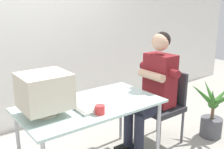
% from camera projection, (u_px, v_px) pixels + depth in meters
% --- Properties ---
extents(wall_back, '(8.00, 0.10, 3.00)m').
position_uv_depth(wall_back, '(53.00, 15.00, 3.57)').
color(wall_back, silver).
rests_on(wall_back, ground_plane).
extents(desk, '(1.37, 0.75, 0.72)m').
position_uv_depth(desk, '(91.00, 109.00, 2.54)').
color(desk, '#B7B7BC').
rests_on(desk, ground_plane).
extents(crt_monitor, '(0.41, 0.37, 0.37)m').
position_uv_depth(crt_monitor, '(45.00, 91.00, 2.22)').
color(crt_monitor, beige).
rests_on(crt_monitor, desk).
extents(keyboard, '(0.17, 0.41, 0.03)m').
position_uv_depth(keyboard, '(81.00, 106.00, 2.43)').
color(keyboard, silver).
rests_on(keyboard, desk).
extents(office_chair, '(0.46, 0.46, 0.87)m').
position_uv_depth(office_chair, '(163.00, 102.00, 3.17)').
color(office_chair, '#4C4C51').
rests_on(office_chair, ground_plane).
extents(person_seated, '(0.68, 0.55, 1.35)m').
position_uv_depth(person_seated, '(154.00, 87.00, 3.00)').
color(person_seated, maroon).
rests_on(person_seated, ground_plane).
extents(potted_plant, '(0.59, 0.62, 0.73)m').
position_uv_depth(potted_plant, '(212.00, 112.00, 3.30)').
color(potted_plant, '#4C4C51').
rests_on(potted_plant, ground_plane).
extents(desk_mug, '(0.08, 0.10, 0.08)m').
position_uv_depth(desk_mug, '(100.00, 110.00, 2.28)').
color(desk_mug, red).
rests_on(desk_mug, desk).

